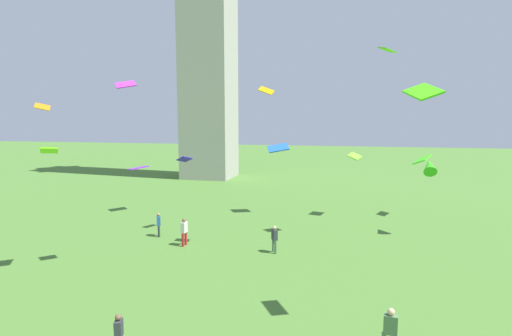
% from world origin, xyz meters
% --- Properties ---
extents(person_0, '(0.55, 0.32, 1.79)m').
position_xyz_m(person_0, '(7.73, 10.09, 1.01)').
color(person_0, '#51754C').
rests_on(person_0, ground_plane).
extents(person_1, '(0.43, 0.51, 1.69)m').
position_xyz_m(person_1, '(-6.66, 21.39, 0.96)').
color(person_1, '#2D3338').
rests_on(person_1, ground_plane).
extents(person_2, '(0.46, 0.51, 1.70)m').
position_xyz_m(person_2, '(1.92, 19.83, 0.97)').
color(person_2, '#51754C').
rests_on(person_2, ground_plane).
extents(person_4, '(0.36, 0.47, 1.58)m').
position_xyz_m(person_4, '(-1.42, 7.98, 0.90)').
color(person_4, '#51754C').
rests_on(person_4, ground_plane).
extents(person_5, '(0.31, 0.57, 1.83)m').
position_xyz_m(person_5, '(-4.09, 19.88, 1.03)').
color(person_5, red).
rests_on(person_5, ground_plane).
extents(kite_flying_0, '(1.31, 1.54, 0.60)m').
position_xyz_m(kite_flying_0, '(6.82, 30.34, 5.16)').
color(kite_flying_0, '#7CE32D').
extents(kite_flying_1, '(0.95, 0.57, 0.61)m').
position_xyz_m(kite_flying_1, '(1.30, 20.21, 9.95)').
color(kite_flying_1, '#CC9007').
extents(kite_flying_2, '(1.30, 1.32, 0.42)m').
position_xyz_m(kite_flying_2, '(8.50, 23.88, 12.67)').
color(kite_flying_2, '#5DE00A').
extents(kite_flying_3, '(2.05, 1.60, 0.82)m').
position_xyz_m(kite_flying_3, '(0.41, 29.82, 5.79)').
color(kite_flying_3, blue).
extents(kite_flying_4, '(1.34, 1.46, 0.76)m').
position_xyz_m(kite_flying_4, '(8.74, 12.11, 9.23)').
color(kite_flying_4, '#46DB12').
extents(kite_flying_5, '(0.98, 1.13, 0.56)m').
position_xyz_m(kite_flying_5, '(-5.41, 23.29, 5.32)').
color(kite_flying_5, '#2213B2').
extents(kite_flying_6, '(0.86, 0.90, 0.50)m').
position_xyz_m(kite_flying_6, '(-11.14, 16.26, 8.95)').
color(kite_flying_6, orange).
extents(kite_flying_7, '(1.68, 1.98, 0.88)m').
position_xyz_m(kite_flying_7, '(12.33, 31.58, 4.90)').
color(kite_flying_7, '#41CF1B').
extents(kite_flying_8, '(1.88, 1.96, 0.36)m').
position_xyz_m(kite_flying_8, '(-11.89, 28.01, 3.93)').
color(kite_flying_8, '#8429DD').
extents(kite_flying_9, '(1.19, 1.07, 0.52)m').
position_xyz_m(kite_flying_9, '(-5.13, 15.23, 10.02)').
color(kite_flying_9, '#C730E7').
extents(kite_flying_10, '(0.97, 1.58, 1.44)m').
position_xyz_m(kite_flying_10, '(11.80, 25.82, 4.99)').
color(kite_flying_10, green).
extents(kite_flying_11, '(1.38, 1.41, 0.44)m').
position_xyz_m(kite_flying_11, '(-9.02, 14.10, 6.61)').
color(kite_flying_11, '#6ED710').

